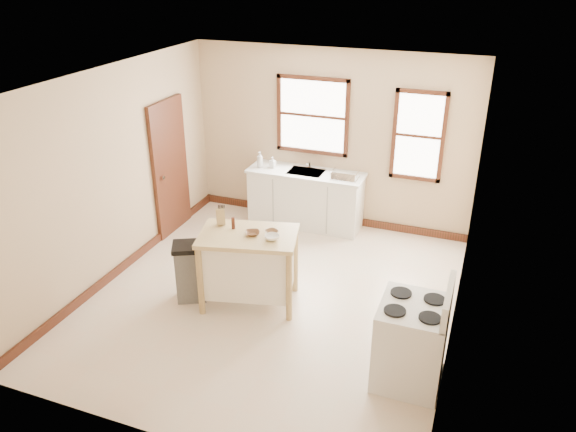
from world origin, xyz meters
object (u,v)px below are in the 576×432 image
Objects in this scene: knife_block at (221,217)px; soap_bottle_b at (273,162)px; bowl_b at (272,232)px; soap_bottle_a at (260,160)px; trash_bin at (191,272)px; bowl_a at (253,233)px; dish_rack at (345,175)px; bowl_c at (272,237)px; gas_stove at (412,332)px; kitchen_island at (249,269)px; pepper_grinder at (233,223)px.

soap_bottle_b is at bearing 61.14° from knife_block.
knife_block is 1.36× the size of bowl_b.
soap_bottle_a reaches higher than knife_block.
knife_block is at bearing 18.86° from trash_bin.
bowl_a reaches higher than trash_bin.
soap_bottle_a is 0.21m from soap_bottle_b.
dish_rack is 2.28× the size of bowl_c.
gas_stove is at bearing -21.11° from bowl_c.
trash_bin is (-0.99, -0.32, -0.60)m from bowl_b.
knife_block reaches higher than bowl_a.
dish_rack reaches higher than trash_bin.
bowl_c is at bearing -54.48° from soap_bottle_a.
soap_bottle_b is at bearing 91.38° from kitchen_island.
trash_bin is (-0.10, -2.56, -0.62)m from soap_bottle_b.
soap_bottle_a reaches higher than trash_bin.
trash_bin is at bearing -166.40° from bowl_a.
knife_block is 1.33× the size of pepper_grinder.
bowl_b is 1.20m from trash_bin.
trash_bin is (-1.06, -0.16, -0.61)m from bowl_c.
dish_rack is at bearing 77.35° from bowl_a.
gas_stove is at bearing -18.62° from pepper_grinder.
bowl_c reaches higher than dish_rack.
kitchen_island is (0.83, -2.31, -0.57)m from soap_bottle_a.
dish_rack reaches higher than bowl_b.
bowl_a is (0.29, -0.07, -0.05)m from pepper_grinder.
soap_bottle_b is 0.89× the size of knife_block.
bowl_c is at bearing 158.89° from gas_stove.
gas_stove is (2.96, -3.03, -0.46)m from soap_bottle_a.
soap_bottle_a is at bearing 116.38° from bowl_c.
dish_rack is at bearing 83.81° from bowl_c.
trash_bin is at bearing -168.59° from knife_block.
dish_rack is 2.36m from bowl_c.
bowl_c is at bearing -109.04° from dish_rack.
pepper_grinder is at bearing 161.38° from gas_stove.
pepper_grinder is at bearing -65.79° from soap_bottle_a.
soap_bottle_a is at bearing 105.08° from pepper_grinder.
bowl_b is at bearing -54.27° from soap_bottle_a.
knife_block is (0.21, -2.25, 0.06)m from soap_bottle_b.
bowl_c is (0.55, -0.10, -0.05)m from pepper_grinder.
kitchen_island reaches higher than trash_bin.
bowl_a is (0.06, 0.00, 0.51)m from kitchen_island.
bowl_b is 0.83× the size of bowl_c.
bowl_b is at bearing 12.34° from kitchen_island.
knife_block is 0.77m from bowl_c.
bowl_b is (0.49, 0.05, -0.06)m from pepper_grinder.
kitchen_island is 8.03× the size of bowl_b.
kitchen_island is at bearing -17.54° from pepper_grinder.
bowl_c is (0.07, -0.15, 0.01)m from bowl_b.
soap_bottle_a is 4.26m from gas_stove.
gas_stove is (2.13, -0.72, 0.10)m from kitchen_island.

